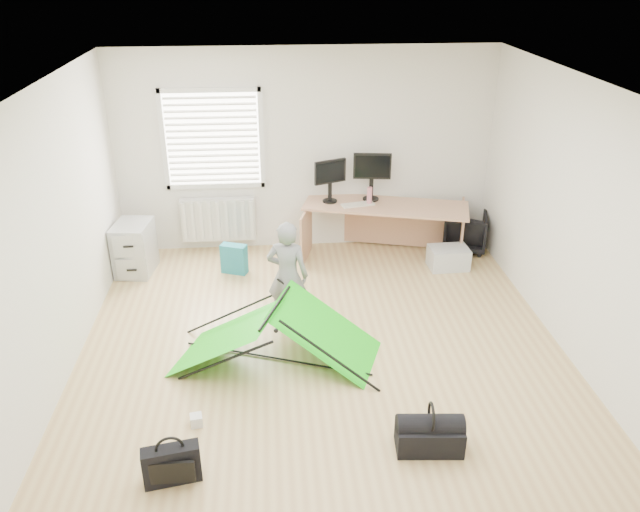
{
  "coord_description": "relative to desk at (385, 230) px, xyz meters",
  "views": [
    {
      "loc": [
        -0.47,
        -5.26,
        3.73
      ],
      "look_at": [
        0.0,
        0.4,
        0.95
      ],
      "focal_mm": 35.0,
      "sensor_mm": 36.0,
      "label": 1
    }
  ],
  "objects": [
    {
      "name": "duffel_bag",
      "position": [
        -0.27,
        -3.69,
        -0.25
      ],
      "size": [
        0.57,
        0.32,
        0.24
      ],
      "primitive_type": "cube",
      "rotation": [
        0.0,
        0.0,
        -0.08
      ],
      "color": "black",
      "rests_on": "ground"
    },
    {
      "name": "monitor_left",
      "position": [
        -0.73,
        0.18,
        0.58
      ],
      "size": [
        0.45,
        0.26,
        0.43
      ],
      "primitive_type": "cube",
      "rotation": [
        0.0,
        0.0,
        0.4
      ],
      "color": "black",
      "rests_on": "desk"
    },
    {
      "name": "tote_bag",
      "position": [
        -2.0,
        -0.35,
        -0.17
      ],
      "size": [
        0.36,
        0.25,
        0.39
      ],
      "primitive_type": "cube",
      "rotation": [
        0.0,
        0.0,
        -0.36
      ],
      "color": "teal",
      "rests_on": "ground"
    },
    {
      "name": "window",
      "position": [
        -2.23,
        0.41,
        1.18
      ],
      "size": [
        1.2,
        0.06,
        1.2
      ],
      "primitive_type": "cube",
      "color": "silver",
      "rests_on": "back_wall"
    },
    {
      "name": "storage_crate",
      "position": [
        0.77,
        -0.44,
        -0.23
      ],
      "size": [
        0.51,
        0.37,
        0.28
      ],
      "primitive_type": "cube",
      "rotation": [
        0.0,
        0.0,
        0.04
      ],
      "color": "silver",
      "rests_on": "ground"
    },
    {
      "name": "thermos",
      "position": [
        -0.22,
        0.03,
        0.48
      ],
      "size": [
        0.07,
        0.07,
        0.24
      ],
      "primitive_type": "cylinder",
      "rotation": [
        0.0,
        0.0,
        0.0
      ],
      "color": "#C9707E",
      "rests_on": "desk"
    },
    {
      "name": "office_chair",
      "position": [
        1.14,
        0.1,
        -0.1
      ],
      "size": [
        0.71,
        0.72,
        0.53
      ],
      "primitive_type": "imported",
      "rotation": [
        0.0,
        0.0,
        2.86
      ],
      "color": "black",
      "rests_on": "ground"
    },
    {
      "name": "laptop_bag",
      "position": [
        -2.34,
        -3.87,
        -0.2
      ],
      "size": [
        0.46,
        0.21,
        0.33
      ],
      "primitive_type": "cube",
      "rotation": [
        0.0,
        0.0,
        0.18
      ],
      "color": "black",
      "rests_on": "ground"
    },
    {
      "name": "ground",
      "position": [
        -1.03,
        -2.3,
        -0.37
      ],
      "size": [
        5.5,
        5.5,
        0.0
      ],
      "primitive_type": "plane",
      "color": "tan",
      "rests_on": "ground"
    },
    {
      "name": "back_wall",
      "position": [
        -1.03,
        0.45,
        0.98
      ],
      "size": [
        5.0,
        0.02,
        2.7
      ],
      "primitive_type": "cube",
      "color": "silver",
      "rests_on": "ground"
    },
    {
      "name": "filing_cabinet",
      "position": [
        -3.27,
        -0.21,
        -0.03
      ],
      "size": [
        0.5,
        0.62,
        0.67
      ],
      "primitive_type": "cube",
      "rotation": [
        0.0,
        0.0,
        -0.13
      ],
      "color": "#AEB1B3",
      "rests_on": "ground"
    },
    {
      "name": "person",
      "position": [
        -1.36,
        -1.67,
        0.25
      ],
      "size": [
        0.51,
        0.4,
        1.24
      ],
      "primitive_type": "imported",
      "rotation": [
        0.0,
        0.0,
        2.89
      ],
      "color": "slate",
      "rests_on": "ground"
    },
    {
      "name": "radiator",
      "position": [
        -2.23,
        0.37,
        0.08
      ],
      "size": [
        1.0,
        0.12,
        0.6
      ],
      "primitive_type": "cube",
      "color": "silver",
      "rests_on": "back_wall"
    },
    {
      "name": "kite",
      "position": [
        -1.5,
        -2.32,
        -0.06
      ],
      "size": [
        2.16,
        1.51,
        0.61
      ],
      "primitive_type": null,
      "rotation": [
        0.0,
        0.0,
        -0.36
      ],
      "color": "#1AD614",
      "rests_on": "ground"
    },
    {
      "name": "monitor_right",
      "position": [
        -0.17,
        0.21,
        0.6
      ],
      "size": [
        0.51,
        0.17,
        0.47
      ],
      "primitive_type": "cube",
      "rotation": [
        0.0,
        0.0,
        -0.13
      ],
      "color": "black",
      "rests_on": "desk"
    },
    {
      "name": "white_box",
      "position": [
        -2.23,
        -3.24,
        -0.31
      ],
      "size": [
        0.12,
        0.12,
        0.1
      ],
      "primitive_type": "cube",
      "rotation": [
        0.0,
        0.0,
        0.17
      ],
      "color": "silver",
      "rests_on": "ground"
    },
    {
      "name": "keyboard",
      "position": [
        -0.37,
        0.02,
        0.38
      ],
      "size": [
        0.45,
        0.24,
        0.02
      ],
      "primitive_type": "cube",
      "rotation": [
        0.0,
        0.0,
        0.23
      ],
      "color": "beige",
      "rests_on": "desk"
    },
    {
      "name": "desk",
      "position": [
        0.0,
        0.0,
        0.0
      ],
      "size": [
        2.25,
        1.23,
        0.73
      ],
      "primitive_type": "cube",
      "rotation": [
        0.0,
        0.0,
        -0.27
      ],
      "color": "tan",
      "rests_on": "ground"
    }
  ]
}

